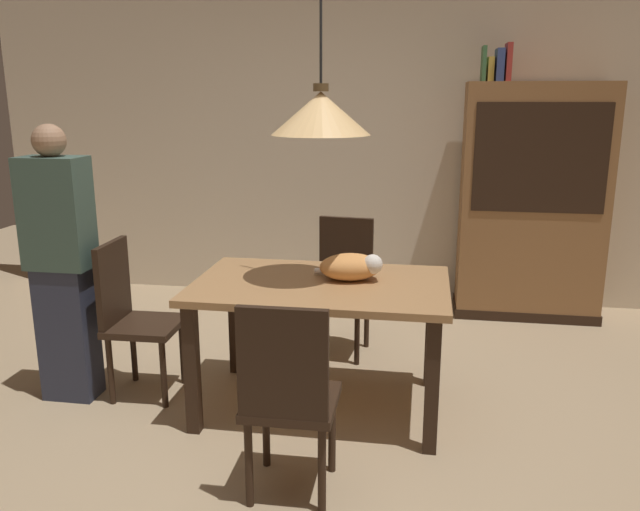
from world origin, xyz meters
The scene contains 14 objects.
ground centered at (0.00, 0.00, 0.00)m, with size 10.00×10.00×0.00m, color tan.
back_wall centered at (0.00, 2.65, 1.45)m, with size 6.40×0.10×2.90m, color beige.
dining_table centered at (0.06, 0.46, 0.65)m, with size 1.40×0.90×0.75m.
chair_left_side centered at (-1.07, 0.46, 0.51)m, with size 0.41×0.41×0.93m.
chair_near_front centered at (0.06, -0.42, 0.51)m, with size 0.40×0.40×0.93m.
chair_far_back centered at (0.07, 1.34, 0.51)m, with size 0.44×0.44×0.93m.
cat_sleeping centered at (0.23, 0.53, 0.83)m, with size 0.40×0.29×0.16m.
pendant_lamp centered at (0.06, 0.46, 1.66)m, with size 0.52×0.52×1.30m.
hutch_bookcase centered at (1.45, 2.32, 0.89)m, with size 1.12×0.45×1.85m.
book_green_slim centered at (1.01, 2.32, 1.98)m, with size 0.03×0.20×0.26m, color #427A4C.
book_yellow_short centered at (1.06, 2.32, 1.94)m, with size 0.04×0.20×0.18m, color gold.
book_blue_wide centered at (1.13, 2.32, 1.97)m, with size 0.06×0.24×0.24m, color #384C93.
book_red_tall centered at (1.19, 2.32, 1.99)m, with size 0.04×0.22×0.28m, color #B73833.
person_standing centered at (-1.42, 0.36, 0.81)m, with size 0.36×0.22×1.60m.
Camera 1 is at (0.61, -2.87, 1.75)m, focal length 35.86 mm.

